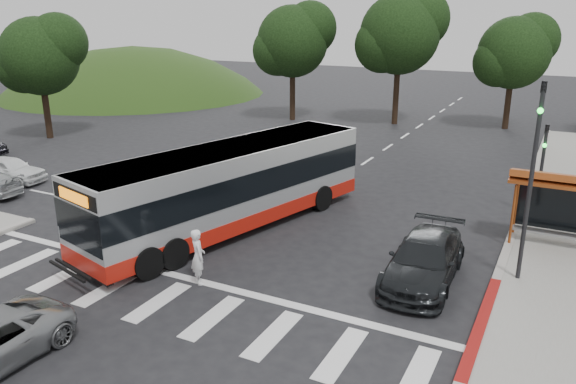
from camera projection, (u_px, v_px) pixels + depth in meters
The scene contains 17 objects.
ground at pixel (244, 244), 21.34m from camera, with size 140.00×140.00×0.00m, color black.
sidewalk_east at pixel (570, 223), 23.32m from camera, with size 4.00×40.00×0.12m, color gray.
curb_east at pixel (519, 215), 24.18m from camera, with size 0.30×40.00×0.15m, color #9E9991.
curb_east_red at pixel (481, 325), 15.71m from camera, with size 0.32×6.00×0.15m, color maroon.
hillside_nw at pixel (136, 93), 60.64m from camera, with size 44.00×44.00×10.00m, color #1F3E14.
crosswalk_ladder at pixel (158, 302), 17.10m from camera, with size 18.00×2.60×0.01m, color silver.
bus_shelter at pixel (572, 188), 20.25m from camera, with size 4.20×1.60×2.86m.
traffic_signal_ne_tall at pixel (533, 167), 17.24m from camera, with size 0.18×0.37×6.50m.
traffic_signal_ne_short at pixel (543, 160), 23.60m from camera, with size 0.18×0.37×4.00m.
tree_north_a at pixel (401, 33), 42.13m from camera, with size 6.60×6.15×10.17m.
tree_north_b at pixel (515, 52), 40.73m from camera, with size 5.72×5.33×8.43m.
tree_north_c at pixel (294, 40), 44.10m from camera, with size 6.16×5.74×9.30m.
tree_west_a at pixel (41, 55), 37.64m from camera, with size 5.72×5.33×8.43m.
transit_bus at pixel (231, 189), 22.44m from camera, with size 2.82×13.03×3.37m, color #A5A8AA, non-canonical shape.
pedestrian at pixel (198, 256), 18.05m from camera, with size 0.68×0.45×1.86m, color white.
dark_sedan at pixel (424, 260), 18.23m from camera, with size 2.08×5.11×1.48m, color black.
west_car_white at pixel (9, 169), 28.95m from camera, with size 1.58×3.93×1.34m, color white.
Camera 1 is at (10.48, -16.76, 8.44)m, focal length 35.00 mm.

